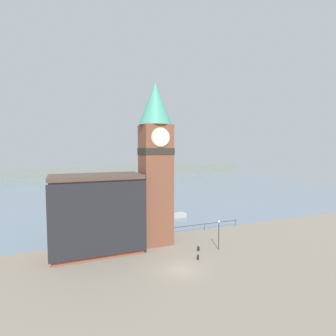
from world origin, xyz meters
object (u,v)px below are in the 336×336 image
at_px(mooring_bollard_near, 198,248).
at_px(lamp_post, 219,229).
at_px(clock_tower, 156,159).
at_px(pier_building, 97,214).
at_px(boat_near, 169,215).
at_px(mooring_bollard_far, 198,257).

xyz_separation_m(mooring_bollard_near, lamp_post, (2.84, -0.57, 2.46)).
relative_size(clock_tower, pier_building, 1.97).
bearing_deg(boat_near, mooring_bollard_far, -105.43).
xyz_separation_m(boat_near, mooring_bollard_far, (-4.01, -19.47, -0.22)).
height_order(pier_building, lamp_post, pier_building).
relative_size(pier_building, lamp_post, 2.94).
relative_size(mooring_bollard_near, mooring_bollard_far, 0.97).
xyz_separation_m(mooring_bollard_far, lamp_post, (4.28, 1.94, 2.45)).
height_order(mooring_bollard_near, lamp_post, lamp_post).
bearing_deg(pier_building, mooring_bollard_near, -19.85).
bearing_deg(lamp_post, mooring_bollard_far, -155.60).
distance_m(clock_tower, mooring_bollard_near, 13.80).
xyz_separation_m(mooring_bollard_near, mooring_bollard_far, (-1.43, -2.51, 0.02)).
relative_size(clock_tower, mooring_bollard_far, 35.61).
relative_size(clock_tower, boat_near, 3.44).
height_order(boat_near, mooring_bollard_near, boat_near).
bearing_deg(lamp_post, clock_tower, 141.07).
height_order(clock_tower, lamp_post, clock_tower).
bearing_deg(pier_building, clock_tower, 4.01).
distance_m(mooring_bollard_near, lamp_post, 3.81).
bearing_deg(pier_building, lamp_post, -18.35).
relative_size(clock_tower, mooring_bollard_near, 36.75).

